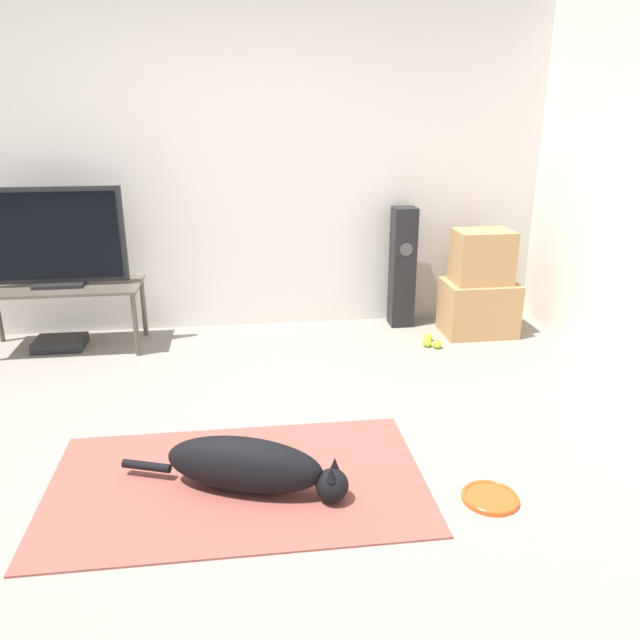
{
  "coord_description": "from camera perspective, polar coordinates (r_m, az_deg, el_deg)",
  "views": [
    {
      "loc": [
        0.17,
        -2.78,
        1.72
      ],
      "look_at": [
        0.64,
        0.83,
        0.45
      ],
      "focal_mm": 35.0,
      "sensor_mm": 36.0,
      "label": 1
    }
  ],
  "objects": [
    {
      "name": "ground_plane",
      "position": [
        3.28,
        -9.56,
        -12.73
      ],
      "size": [
        12.0,
        12.0,
        0.0
      ],
      "primitive_type": "plane",
      "color": "gray"
    },
    {
      "name": "wall_back",
      "position": [
        4.91,
        -9.7,
        13.77
      ],
      "size": [
        8.0,
        0.06,
        2.55
      ],
      "color": "silver",
      "rests_on": "ground_plane"
    },
    {
      "name": "area_rug",
      "position": [
        3.1,
        -7.54,
        -14.52
      ],
      "size": [
        1.78,
        1.04,
        0.01
      ],
      "color": "#934C42",
      "rests_on": "ground_plane"
    },
    {
      "name": "dog",
      "position": [
        2.97,
        -6.43,
        -13.13
      ],
      "size": [
        1.06,
        0.46,
        0.26
      ],
      "color": "black",
      "rests_on": "area_rug"
    },
    {
      "name": "frisbee",
      "position": [
        3.07,
        15.3,
        -15.39
      ],
      "size": [
        0.26,
        0.26,
        0.03
      ],
      "color": "#DB511E",
      "rests_on": "ground_plane"
    },
    {
      "name": "cardboard_box_lower",
      "position": [
        5.02,
        14.28,
        1.1
      ],
      "size": [
        0.55,
        0.4,
        0.42
      ],
      "color": "tan",
      "rests_on": "ground_plane"
    },
    {
      "name": "cardboard_box_upper",
      "position": [
        4.91,
        14.61,
        5.62
      ],
      "size": [
        0.43,
        0.31,
        0.4
      ],
      "color": "tan",
      "rests_on": "cardboard_box_lower"
    },
    {
      "name": "floor_speaker",
      "position": [
        5.03,
        7.54,
        4.78
      ],
      "size": [
        0.18,
        0.19,
        0.96
      ],
      "color": "black",
      "rests_on": "ground_plane"
    },
    {
      "name": "tv_stand",
      "position": [
        4.86,
        -22.59,
        2.3
      ],
      "size": [
        1.13,
        0.48,
        0.48
      ],
      "color": "brown",
      "rests_on": "ground_plane"
    },
    {
      "name": "tv",
      "position": [
        4.77,
        -23.19,
        6.88
      ],
      "size": [
        0.98,
        0.2,
        0.7
      ],
      "color": "#232326",
      "rests_on": "tv_stand"
    },
    {
      "name": "tennis_ball_by_boxes",
      "position": [
        4.7,
        10.66,
        -2.17
      ],
      "size": [
        0.07,
        0.07,
        0.07
      ],
      "color": "#C6E033",
      "rests_on": "ground_plane"
    },
    {
      "name": "tennis_ball_near_speaker",
      "position": [
        4.71,
        9.76,
        -2.04
      ],
      "size": [
        0.07,
        0.07,
        0.07
      ],
      "color": "#C6E033",
      "rests_on": "ground_plane"
    },
    {
      "name": "tennis_ball_loose_on_carpet",
      "position": [
        4.82,
        9.88,
        -1.53
      ],
      "size": [
        0.07,
        0.07,
        0.07
      ],
      "color": "#C6E033",
      "rests_on": "ground_plane"
    },
    {
      "name": "game_console",
      "position": [
        5.01,
        -22.65,
        -1.97
      ],
      "size": [
        0.36,
        0.27,
        0.07
      ],
      "color": "black",
      "rests_on": "ground_plane"
    }
  ]
}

